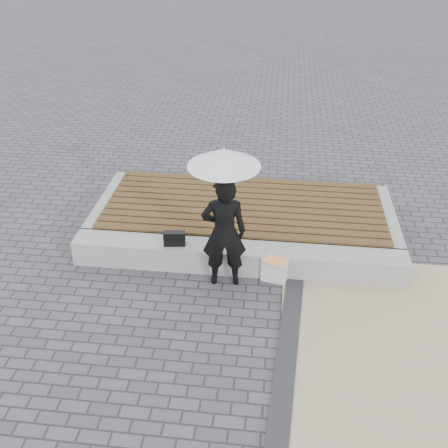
{
  "coord_description": "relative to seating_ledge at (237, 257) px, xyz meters",
  "views": [
    {
      "loc": [
        0.52,
        -4.6,
        4.73
      ],
      "look_at": [
        -0.16,
        1.25,
        1.0
      ],
      "focal_mm": 40.9,
      "sensor_mm": 36.0,
      "label": 1
    }
  ],
  "objects": [
    {
      "name": "ground",
      "position": [
        0.0,
        -1.6,
        -0.2
      ],
      "size": [
        80.0,
        80.0,
        0.0
      ],
      "primitive_type": "plane",
      "color": "#48484C",
      "rests_on": "ground"
    },
    {
      "name": "edging_band",
      "position": [
        0.75,
        -2.1,
        -0.18
      ],
      "size": [
        0.61,
        5.2,
        0.04
      ],
      "primitive_type": "cube",
      "rotation": [
        0.0,
        0.0,
        -0.07
      ],
      "color": "#2A2A2C",
      "rests_on": "ground"
    },
    {
      "name": "seating_ledge",
      "position": [
        0.0,
        0.0,
        0.0
      ],
      "size": [
        5.0,
        0.45,
        0.4
      ],
      "primitive_type": "cube",
      "color": "#979692",
      "rests_on": "ground"
    },
    {
      "name": "timber_platform",
      "position": [
        0.0,
        1.2,
        0.0
      ],
      "size": [
        5.0,
        2.0,
        0.4
      ],
      "primitive_type": "cube",
      "color": "#979691",
      "rests_on": "ground"
    },
    {
      "name": "timber_decking",
      "position": [
        0.0,
        1.2,
        0.22
      ],
      "size": [
        4.6,
        2.0,
        0.04
      ],
      "primitive_type": null,
      "color": "brown",
      "rests_on": "timber_platform"
    },
    {
      "name": "woman",
      "position": [
        -0.16,
        -0.35,
        0.66
      ],
      "size": [
        0.68,
        0.49,
        1.72
      ],
      "primitive_type": "imported",
      "rotation": [
        0.0,
        0.0,
        3.27
      ],
      "color": "black",
      "rests_on": "ground"
    },
    {
      "name": "parasol",
      "position": [
        -0.16,
        -0.35,
        1.8
      ],
      "size": [
        0.95,
        0.95,
        1.22
      ],
      "rotation": [
        0.0,
        0.0,
        0.21
      ],
      "color": "#AFAFB4",
      "rests_on": "ground"
    },
    {
      "name": "handbag",
      "position": [
        -0.93,
        -0.07,
        0.31
      ],
      "size": [
        0.33,
        0.15,
        0.23
      ],
      "primitive_type": "cube",
      "rotation": [
        0.0,
        0.0,
        0.13
      ],
      "color": "black",
      "rests_on": "seating_ledge"
    },
    {
      "name": "canvas_tote",
      "position": [
        0.57,
        -0.23,
        -0.0
      ],
      "size": [
        0.4,
        0.23,
        0.39
      ],
      "primitive_type": "cube",
      "rotation": [
        0.0,
        0.0,
        -0.21
      ],
      "color": "white",
      "rests_on": "ground"
    },
    {
      "name": "magazine",
      "position": [
        0.57,
        -0.28,
        0.2
      ],
      "size": [
        0.36,
        0.31,
        0.01
      ],
      "primitive_type": "cube",
      "rotation": [
        0.0,
        0.0,
        -0.36
      ],
      "color": "#FB4F39",
      "rests_on": "canvas_tote"
    }
  ]
}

